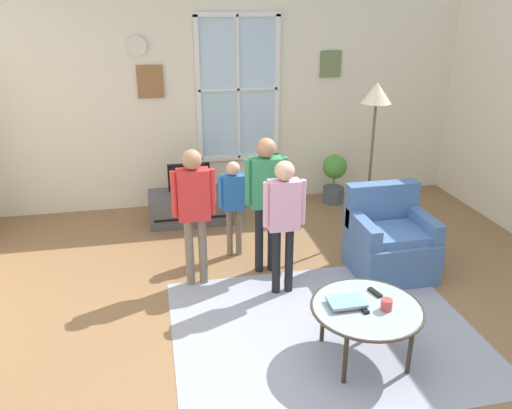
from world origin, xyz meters
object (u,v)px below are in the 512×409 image
at_px(tv_stand, 191,207).
at_px(coffee_table, 367,310).
at_px(remote_near_cup, 363,308).
at_px(television, 189,177).
at_px(floor_lamp, 375,110).
at_px(person_red_shirt, 194,203).
at_px(person_pink_shirt, 284,213).
at_px(armchair, 389,242).
at_px(book_stack, 346,303).
at_px(cup, 386,305).
at_px(potted_plant_by_window, 334,176).
at_px(person_blue_shirt, 234,198).
at_px(person_green_shirt, 266,190).
at_px(remote_near_books, 375,292).

height_order(tv_stand, coffee_table, coffee_table).
bearing_deg(tv_stand, remote_near_cup, -70.31).
height_order(tv_stand, television, television).
distance_m(television, floor_lamp, 2.33).
bearing_deg(person_red_shirt, person_pink_shirt, -22.52).
bearing_deg(armchair, book_stack, -127.92).
bearing_deg(cup, potted_plant_by_window, 76.74).
distance_m(coffee_table, remote_near_cup, 0.06).
distance_m(book_stack, person_red_shirt, 1.72).
bearing_deg(coffee_table, remote_near_cup, -152.26).
distance_m(coffee_table, person_blue_shirt, 2.05).
xyz_separation_m(television, person_green_shirt, (0.65, -1.39, 0.29)).
bearing_deg(person_red_shirt, person_blue_shirt, 48.91).
distance_m(television, remote_near_books, 3.00).
bearing_deg(person_red_shirt, coffee_table, -50.09).
height_order(person_red_shirt, floor_lamp, floor_lamp).
relative_size(tv_stand, coffee_table, 1.18).
distance_m(remote_near_cup, person_green_shirt, 1.63).
relative_size(armchair, book_stack, 3.15).
bearing_deg(person_pink_shirt, remote_near_cup, -72.85).
bearing_deg(floor_lamp, person_blue_shirt, -175.41).
distance_m(remote_near_cup, floor_lamp, 2.49).
bearing_deg(book_stack, coffee_table, -18.94).
bearing_deg(person_pink_shirt, coffee_table, -70.33).
distance_m(remote_near_books, person_green_shirt, 1.52).
bearing_deg(person_pink_shirt, tv_stand, 111.16).
bearing_deg(book_stack, tv_stand, 108.35).
distance_m(person_red_shirt, floor_lamp, 2.23).
bearing_deg(remote_near_books, book_stack, -158.07).
bearing_deg(person_green_shirt, person_red_shirt, -170.66).
distance_m(coffee_table, cup, 0.16).
bearing_deg(television, person_blue_shirt, -68.46).
bearing_deg(person_red_shirt, potted_plant_by_window, 41.36).
bearing_deg(floor_lamp, coffee_table, -113.19).
xyz_separation_m(tv_stand, remote_near_books, (1.23, -2.74, 0.26)).
height_order(coffee_table, potted_plant_by_window, potted_plant_by_window).
relative_size(book_stack, person_green_shirt, 0.20).
height_order(tv_stand, person_pink_shirt, person_pink_shirt).
relative_size(cup, remote_near_cup, 0.62).
height_order(armchair, person_pink_shirt, person_pink_shirt).
bearing_deg(television, floor_lamp, -23.69).
bearing_deg(coffee_table, person_pink_shirt, 109.67).
relative_size(television, person_pink_shirt, 0.39).
bearing_deg(tv_stand, remote_near_books, -65.85).
bearing_deg(television, armchair, -41.40).
bearing_deg(remote_near_cup, television, 109.71).
height_order(cup, potted_plant_by_window, potted_plant_by_window).
xyz_separation_m(book_stack, potted_plant_by_window, (1.04, 3.14, -0.10)).
xyz_separation_m(tv_stand, armchair, (1.88, -1.66, 0.13)).
bearing_deg(person_red_shirt, person_green_shirt, 9.34).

